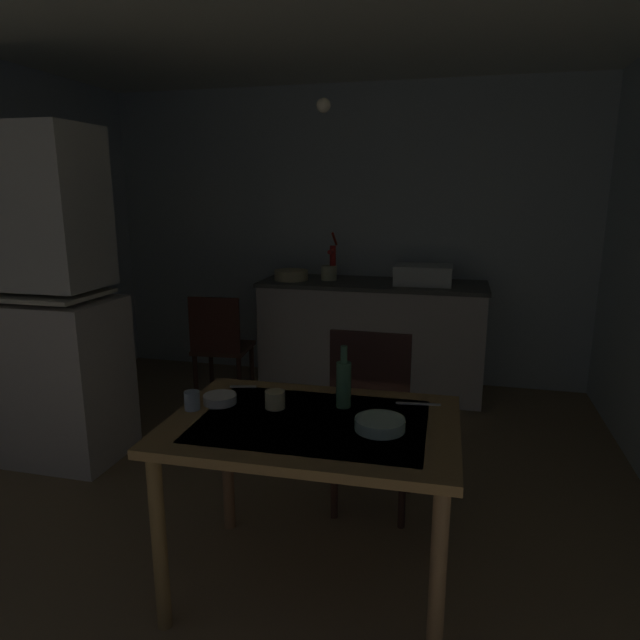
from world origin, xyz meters
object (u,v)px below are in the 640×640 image
object	(u,v)px
teacup_cream	(192,400)
sink_basin	(423,274)
glass_bottle	(344,383)
mixing_bowl_counter	(291,275)
hutch_cabinet	(29,309)
serving_bowl_wide	(380,424)
chair_far_side	(372,420)
dining_table	(312,443)
chair_by_counter	(221,346)
hand_pump	(333,259)

from	to	relation	value
teacup_cream	sink_basin	bearing A→B (deg)	72.74
sink_basin	glass_bottle	size ratio (longest dim) A/B	1.69
sink_basin	mixing_bowl_counter	distance (m)	1.07
hutch_cabinet	serving_bowl_wide	bearing A→B (deg)	-20.09
mixing_bowl_counter	glass_bottle	distance (m)	2.41
teacup_cream	chair_far_side	bearing A→B (deg)	43.90
dining_table	chair_far_side	size ratio (longest dim) A/B	1.16
chair_by_counter	teacup_cream	xyz separation A→B (m)	(0.69, -1.81, 0.31)
hutch_cabinet	chair_by_counter	xyz separation A→B (m)	(0.78, 1.00, -0.45)
hand_pump	chair_far_side	size ratio (longest dim) A/B	0.39
hand_pump	glass_bottle	world-z (taller)	hand_pump
hand_pump	dining_table	bearing A→B (deg)	-79.05
hand_pump	mixing_bowl_counter	world-z (taller)	hand_pump
dining_table	serving_bowl_wide	bearing A→B (deg)	-5.32
dining_table	sink_basin	bearing A→B (deg)	83.96
chair_by_counter	serving_bowl_wide	size ratio (longest dim) A/B	4.65
teacup_cream	glass_bottle	xyz separation A→B (m)	(0.59, 0.18, 0.07)
dining_table	glass_bottle	bearing A→B (deg)	62.25
hutch_cabinet	serving_bowl_wide	size ratio (longest dim) A/B	10.53
hand_pump	glass_bottle	bearing A→B (deg)	-76.20
dining_table	chair_by_counter	xyz separation A→B (m)	(-1.19, 1.80, -0.18)
serving_bowl_wide	chair_by_counter	bearing A→B (deg)	128.69
chair_far_side	glass_bottle	size ratio (longest dim) A/B	3.80
dining_table	teacup_cream	distance (m)	0.52
hutch_cabinet	hand_pump	distance (m)	2.27
chair_far_side	mixing_bowl_counter	bearing A→B (deg)	118.22
sink_basin	dining_table	world-z (taller)	sink_basin
mixing_bowl_counter	teacup_cream	distance (m)	2.43
teacup_cream	hand_pump	bearing A→B (deg)	89.48
chair_by_counter	glass_bottle	xyz separation A→B (m)	(1.28, -1.63, 0.38)
sink_basin	chair_far_side	xyz separation A→B (m)	(-0.11, -1.83, -0.47)
chair_far_side	teacup_cream	bearing A→B (deg)	-136.10
mixing_bowl_counter	chair_far_side	distance (m)	2.07
serving_bowl_wide	glass_bottle	bearing A→B (deg)	132.73
dining_table	glass_bottle	size ratio (longest dim) A/B	4.38
chair_far_side	serving_bowl_wide	bearing A→B (deg)	-79.23
mixing_bowl_counter	dining_table	bearing A→B (deg)	-71.31
chair_by_counter	teacup_cream	distance (m)	1.96
mixing_bowl_counter	chair_far_side	world-z (taller)	same
hutch_cabinet	teacup_cream	world-z (taller)	hutch_cabinet
hand_pump	dining_table	world-z (taller)	hand_pump
chair_by_counter	serving_bowl_wide	bearing A→B (deg)	-51.31
chair_far_side	teacup_cream	distance (m)	0.94
hand_pump	chair_by_counter	bearing A→B (deg)	-135.50
hand_pump	chair_far_side	distance (m)	2.06
sink_basin	serving_bowl_wide	xyz separation A→B (m)	(0.01, -2.47, -0.21)
sink_basin	chair_by_counter	size ratio (longest dim) A/B	0.50
hutch_cabinet	mixing_bowl_counter	distance (m)	1.98
dining_table	chair_by_counter	world-z (taller)	chair_by_counter
sink_basin	hutch_cabinet	bearing A→B (deg)	-143.51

